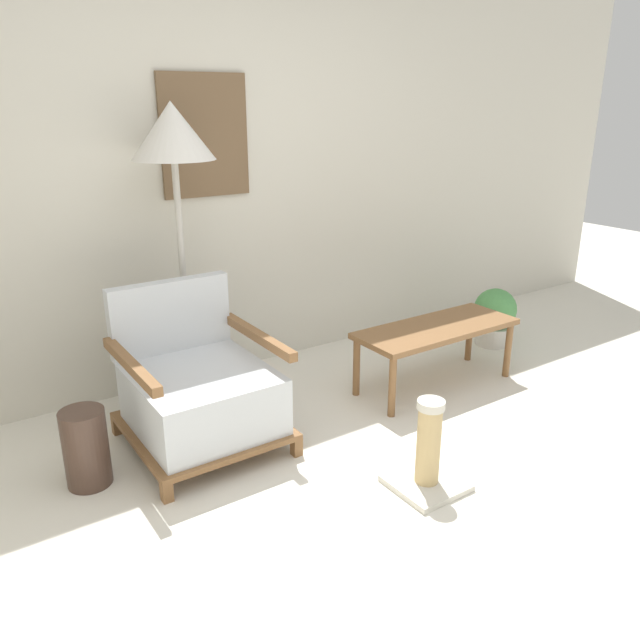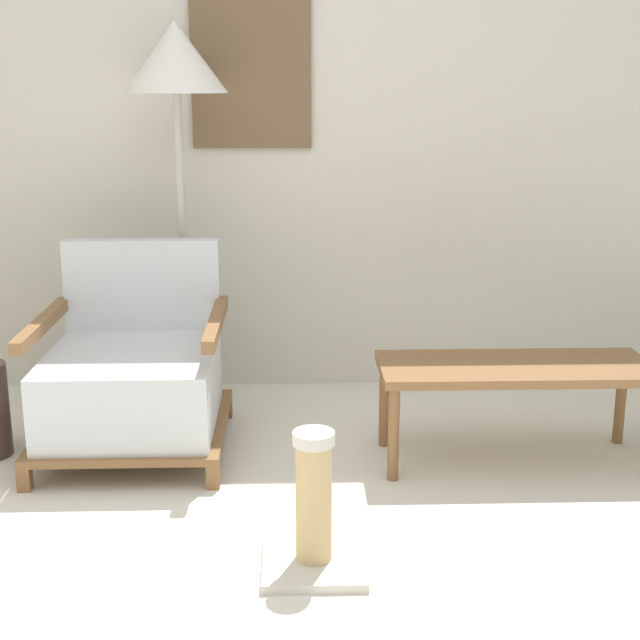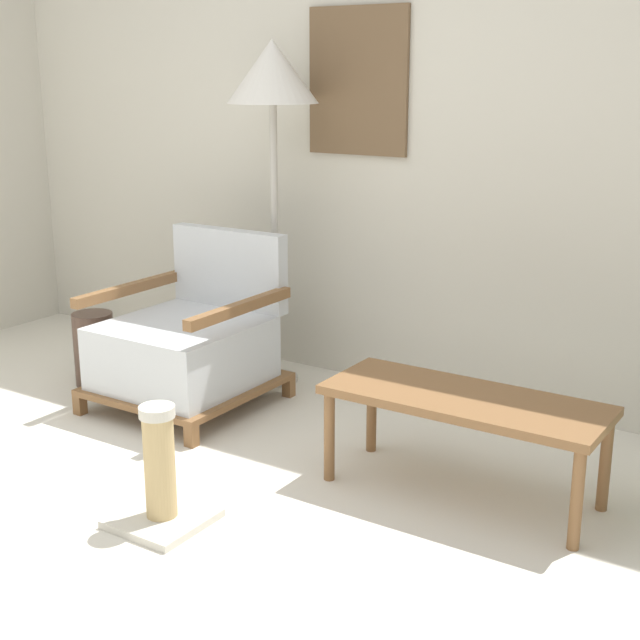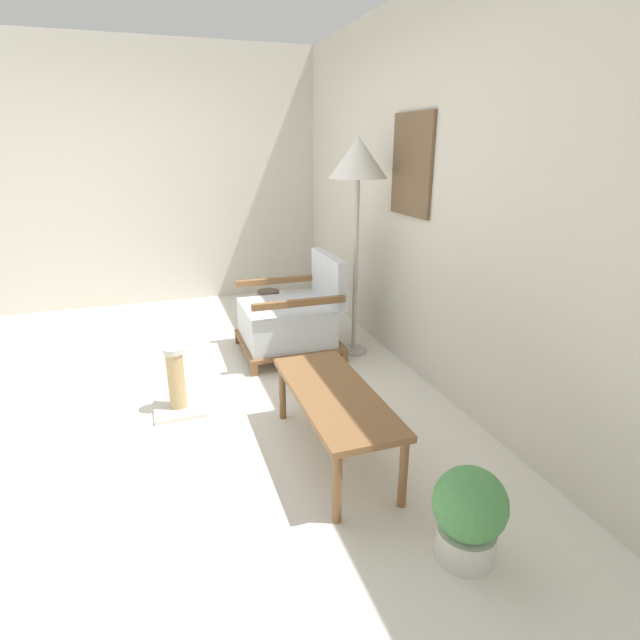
{
  "view_description": "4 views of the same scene",
  "coord_description": "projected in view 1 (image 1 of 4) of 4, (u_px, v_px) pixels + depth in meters",
  "views": [
    {
      "loc": [
        -1.63,
        -1.59,
        1.75
      ],
      "look_at": [
        0.28,
        1.23,
        0.55
      ],
      "focal_mm": 35.0,
      "sensor_mm": 36.0,
      "label": 1
    },
    {
      "loc": [
        0.17,
        -2.28,
        1.47
      ],
      "look_at": [
        0.28,
        1.23,
        0.55
      ],
      "focal_mm": 50.0,
      "sensor_mm": 36.0,
      "label": 2
    },
    {
      "loc": [
        2.32,
        -1.91,
        1.6
      ],
      "look_at": [
        0.28,
        1.23,
        0.55
      ],
      "focal_mm": 50.0,
      "sensor_mm": 36.0,
      "label": 3
    },
    {
      "loc": [
        3.35,
        0.19,
        1.69
      ],
      "look_at": [
        0.28,
        1.23,
        0.55
      ],
      "focal_mm": 28.0,
      "sensor_mm": 36.0,
      "label": 4
    }
  ],
  "objects": [
    {
      "name": "scratching_post",
      "position": [
        428.0,
        456.0,
        2.94
      ],
      "size": [
        0.33,
        0.33,
        0.46
      ],
      "color": "beige",
      "rests_on": "ground_plane"
    },
    {
      "name": "armchair",
      "position": [
        199.0,
        391.0,
        3.29
      ],
      "size": [
        0.76,
        0.8,
        0.83
      ],
      "color": "brown",
      "rests_on": "ground_plane"
    },
    {
      "name": "coffee_table",
      "position": [
        436.0,
        333.0,
        3.94
      ],
      "size": [
        1.08,
        0.42,
        0.41
      ],
      "color": "brown",
      "rests_on": "ground_plane"
    },
    {
      "name": "ground_plane",
      "position": [
        426.0,
        531.0,
        2.68
      ],
      "size": [
        14.0,
        14.0,
        0.0
      ],
      "primitive_type": "plane",
      "color": "silver"
    },
    {
      "name": "floor_lamp",
      "position": [
        173.0,
        142.0,
        3.36
      ],
      "size": [
        0.45,
        0.45,
        1.75
      ],
      "color": "#B7B2A8",
      "rests_on": "ground_plane"
    },
    {
      "name": "wall_back",
      "position": [
        206.0,
        169.0,
        3.86
      ],
      "size": [
        8.0,
        0.09,
        2.7
      ],
      "color": "beige",
      "rests_on": "ground_plane"
    },
    {
      "name": "potted_plant",
      "position": [
        495.0,
        315.0,
        4.67
      ],
      "size": [
        0.31,
        0.31,
        0.43
      ],
      "color": "beige",
      "rests_on": "ground_plane"
    },
    {
      "name": "vase",
      "position": [
        86.0,
        448.0,
        2.96
      ],
      "size": [
        0.21,
        0.21,
        0.39
      ],
      "primitive_type": "cylinder",
      "color": "#473328",
      "rests_on": "ground_plane"
    }
  ]
}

